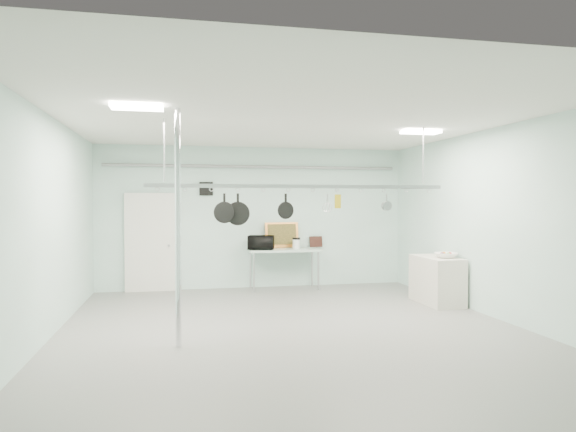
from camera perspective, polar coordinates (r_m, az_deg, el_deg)
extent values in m
plane|color=gray|center=(8.03, 0.48, -12.50)|extent=(8.00, 8.00, 0.00)
cube|color=silver|center=(7.89, 0.49, 10.60)|extent=(7.00, 8.00, 0.02)
cube|color=silver|center=(11.72, -3.70, -0.16)|extent=(7.00, 0.02, 3.20)
cube|color=silver|center=(9.20, 22.24, -0.74)|extent=(0.02, 8.00, 3.20)
cube|color=silver|center=(11.60, -14.99, -2.95)|extent=(1.10, 0.10, 2.20)
cube|color=black|center=(11.60, -9.08, 3.02)|extent=(0.30, 0.04, 0.30)
cylinder|color=gray|center=(11.66, -3.64, 5.48)|extent=(6.60, 0.07, 0.07)
cylinder|color=silver|center=(7.02, -12.13, -1.34)|extent=(0.08, 0.08, 3.20)
cube|color=#AECDBC|center=(11.49, -0.44, -3.79)|extent=(1.60, 0.70, 0.05)
cylinder|color=#B7B7BC|center=(11.14, -3.81, -6.29)|extent=(0.04, 0.04, 0.86)
cylinder|color=#B7B7BC|center=(11.69, -4.20, -5.92)|extent=(0.04, 0.04, 0.86)
cylinder|color=#B7B7BC|center=(11.43, 3.40, -6.09)|extent=(0.04, 0.04, 0.86)
cylinder|color=#B7B7BC|center=(11.97, 2.69, -5.75)|extent=(0.04, 0.04, 0.86)
cube|color=beige|center=(10.33, 16.20, -6.86)|extent=(0.60, 1.20, 0.90)
cube|color=#B7B7BC|center=(8.13, 1.41, 3.31)|extent=(4.80, 0.06, 0.06)
cylinder|color=#B7B7BC|center=(7.95, -13.60, 6.92)|extent=(0.02, 0.02, 0.94)
cylinder|color=#B7B7BC|center=(8.88, 14.80, 6.34)|extent=(0.02, 0.02, 0.94)
cube|color=white|center=(6.93, -16.43, 11.54)|extent=(0.65, 0.30, 0.05)
cube|color=white|center=(9.24, 14.54, 9.03)|extent=(0.65, 0.30, 0.05)
imported|color=black|center=(11.32, -3.01, -2.97)|extent=(0.64, 0.52, 0.31)
cylinder|color=white|center=(11.56, 0.92, -3.12)|extent=(0.17, 0.17, 0.21)
cube|color=orange|center=(11.76, -0.69, -2.13)|extent=(0.79, 0.19, 0.58)
cube|color=black|center=(11.95, 3.11, -2.87)|extent=(0.30, 0.10, 0.25)
imported|color=white|center=(10.10, 17.14, -4.19)|extent=(0.48, 0.48, 0.10)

